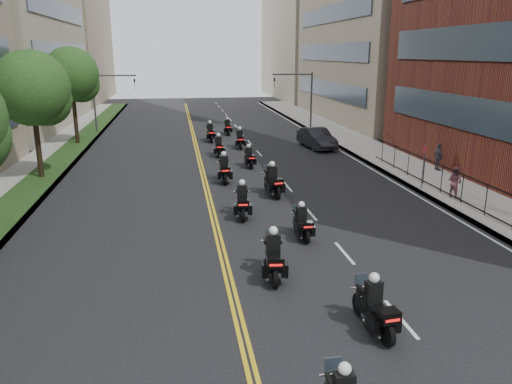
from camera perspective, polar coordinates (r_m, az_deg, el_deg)
sidewalk_right at (r=36.19m, az=15.61°, el=3.30°), size 4.00×90.00×0.15m
sidewalk_left at (r=34.14m, az=-24.17°, el=1.77°), size 4.00×90.00×0.15m
grass_strip at (r=33.92m, az=-22.89°, el=2.00°), size 2.00×90.00×0.04m
building_right_far at (r=88.73m, az=7.33°, el=19.10°), size 15.00×28.00×26.00m
building_left_far at (r=87.37m, az=-22.85°, el=18.12°), size 16.00×28.00×26.00m
iron_fence at (r=24.57m, az=26.07°, el=-1.45°), size 0.05×28.00×1.50m
street_trees at (r=27.04m, az=-26.76°, el=9.08°), size 4.40×38.40×7.98m
traffic_signal_right at (r=50.82m, az=5.29°, el=11.34°), size 4.09×0.20×5.60m
traffic_signal_left at (r=49.68m, az=-16.96°, el=10.64°), size 4.09×0.20×5.60m
motorcycle_1 at (r=14.40m, az=13.42°, el=-12.90°), size 0.64×2.30×1.70m
motorcycle_2 at (r=17.10m, az=2.01°, el=-7.56°), size 0.71×2.45×1.81m
motorcycle_3 at (r=20.76m, az=5.28°, el=-3.65°), size 0.49×2.11×1.55m
motorcycle_4 at (r=23.29m, az=-1.57°, el=-1.21°), size 0.66×2.41×1.78m
motorcycle_5 at (r=26.79m, az=1.93°, el=1.12°), size 0.73×2.53×1.87m
motorcycle_6 at (r=29.72m, az=-3.65°, el=2.53°), size 0.57×2.48×1.83m
motorcycle_7 at (r=33.59m, az=-0.80°, el=3.90°), size 0.55×2.12×1.56m
motorcycle_8 at (r=37.26m, az=-4.28°, el=5.12°), size 0.53×2.32×1.71m
motorcycle_9 at (r=40.38m, az=-1.85°, el=5.98°), size 0.57×2.35×1.73m
motorcycle_10 at (r=43.66m, az=-5.24°, el=6.69°), size 0.61×2.45×1.81m
motorcycle_11 at (r=47.31m, az=-3.27°, el=7.35°), size 0.51×2.24×1.65m
parked_sedan at (r=40.71m, az=6.95°, el=6.13°), size 2.28×5.07×1.61m
pedestrian_b at (r=27.92m, az=21.77°, el=1.09°), size 0.89×0.98×1.65m
pedestrian_c at (r=34.04m, az=20.12°, el=3.80°), size 0.49×1.05×1.75m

